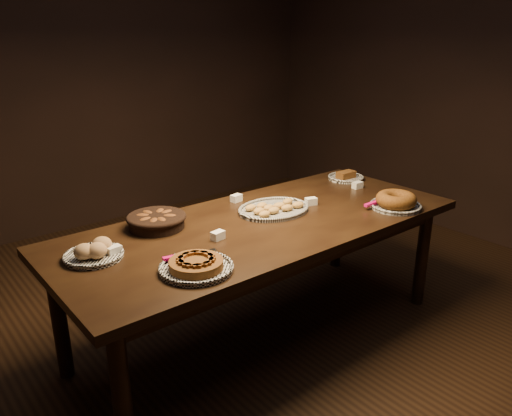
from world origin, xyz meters
TOP-DOWN VIEW (x-y plane):
  - ground at (0.00, 0.00)m, footprint 5.00×5.00m
  - buffet_table at (0.00, 0.00)m, footprint 2.40×1.00m
  - apple_tart_plate at (-0.63, -0.28)m, footprint 0.34×0.34m
  - madeleine_platter at (0.16, 0.09)m, footprint 0.46×0.37m
  - bundt_cake_plate at (0.78, -0.34)m, footprint 0.34×0.31m
  - croissant_basket at (-0.52, 0.29)m, footprint 0.40×0.40m
  - bread_roll_plate at (-0.94, 0.13)m, footprint 0.29×0.29m
  - loaf_plate at (1.02, 0.27)m, footprint 0.26×0.26m
  - tent_cards at (0.05, 0.11)m, footprint 1.84×0.49m

SIDE VIEW (x-z plane):
  - ground at x=0.00m, z-range 0.00..0.00m
  - buffet_table at x=0.00m, z-range 0.30..1.05m
  - madeleine_platter at x=0.16m, z-range 0.74..0.79m
  - loaf_plate at x=1.02m, z-range 0.74..0.80m
  - tent_cards at x=0.05m, z-range 0.75..0.79m
  - apple_tart_plate at x=-0.63m, z-range 0.74..0.81m
  - bread_roll_plate at x=-0.94m, z-range 0.74..0.83m
  - bundt_cake_plate at x=0.78m, z-range 0.74..0.84m
  - croissant_basket at x=-0.52m, z-range 0.76..0.84m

